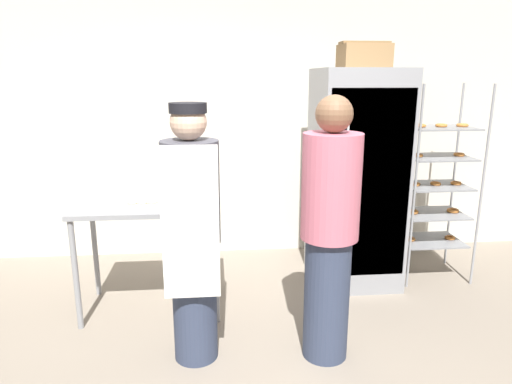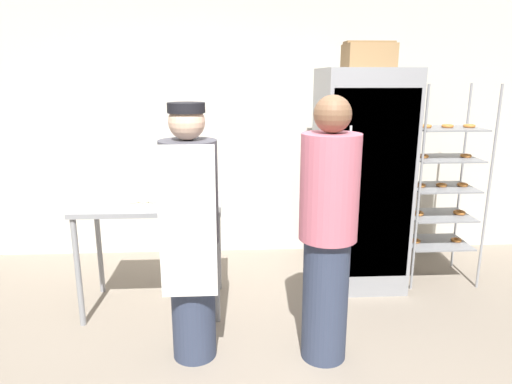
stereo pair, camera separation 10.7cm
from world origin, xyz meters
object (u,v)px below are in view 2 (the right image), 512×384
object	(u,v)px
baking_rack	(441,186)
person_baker	(191,232)
cardboard_storage_box	(369,55)
blender_pitcher	(195,182)
refrigerator	(360,180)
person_customer	(328,232)
donut_box	(145,201)

from	to	relation	value
baking_rack	person_baker	xyz separation A→B (m)	(-2.18, -1.14, -0.00)
cardboard_storage_box	blender_pitcher	bearing A→B (deg)	-168.80
blender_pitcher	cardboard_storage_box	size ratio (longest dim) A/B	0.63
baking_rack	person_baker	distance (m)	2.46
refrigerator	person_baker	world-z (taller)	refrigerator
person_baker	person_customer	size ratio (longest dim) A/B	0.97
cardboard_storage_box	person_customer	world-z (taller)	cardboard_storage_box
refrigerator	baking_rack	size ratio (longest dim) A/B	1.07
blender_pitcher	person_customer	world-z (taller)	person_customer
baking_rack	cardboard_storage_box	distance (m)	1.35
donut_box	cardboard_storage_box	xyz separation A→B (m)	(1.85, 0.64, 1.09)
refrigerator	person_baker	size ratio (longest dim) A/B	1.13
refrigerator	person_baker	xyz separation A→B (m)	(-1.41, -1.12, -0.08)
refrigerator	donut_box	size ratio (longest dim) A/B	6.70
baking_rack	person_customer	distance (m)	1.77
blender_pitcher	person_baker	size ratio (longest dim) A/B	0.15
person_baker	cardboard_storage_box	bearing A→B (deg)	39.87
person_baker	person_customer	world-z (taller)	person_customer
person_baker	blender_pitcher	bearing A→B (deg)	92.29
donut_box	person_customer	xyz separation A→B (m)	(1.27, -0.63, -0.05)
baking_rack	blender_pitcher	size ratio (longest dim) A/B	6.90
baking_rack	blender_pitcher	xyz separation A→B (m)	(-2.21, -0.22, 0.12)
blender_pitcher	person_customer	xyz separation A→B (m)	(0.91, -0.98, -0.12)
baking_rack	person_customer	size ratio (longest dim) A/B	1.03
blender_pitcher	person_baker	xyz separation A→B (m)	(0.04, -0.92, -0.12)
refrigerator	person_customer	size ratio (longest dim) A/B	1.10
blender_pitcher	person_baker	world-z (taller)	person_baker
refrigerator	baking_rack	world-z (taller)	refrigerator
donut_box	person_customer	size ratio (longest dim) A/B	0.16
person_baker	person_customer	xyz separation A→B (m)	(0.88, -0.06, 0.01)
refrigerator	donut_box	bearing A→B (deg)	-163.04
baking_rack	donut_box	size ratio (longest dim) A/B	6.26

